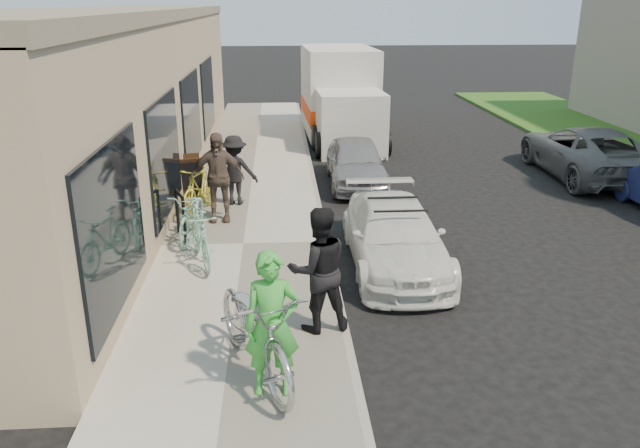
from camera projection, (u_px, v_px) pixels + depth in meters
name	position (u px, v px, depth m)	size (l,w,h in m)	color
ground	(374.00, 326.00, 8.91)	(120.00, 120.00, 0.00)	black
sidewalk	(244.00, 247.00, 11.58)	(3.00, 34.00, 0.15)	#ACA89B
curb	(327.00, 245.00, 11.68)	(0.12, 34.00, 0.13)	gray
storefront	(118.00, 98.00, 15.37)	(3.60, 20.00, 4.22)	tan
bike_rack	(180.00, 210.00, 11.68)	(0.27, 0.59, 0.89)	black
sandwich_board	(190.00, 176.00, 14.22)	(0.71, 0.71, 0.93)	black
sedan_white	(395.00, 236.00, 10.78)	(1.59, 3.87, 1.16)	white
sedan_silver	(356.00, 162.00, 15.58)	(1.39, 3.46, 1.18)	gray
moving_truck	(340.00, 99.00, 20.79)	(2.43, 6.04, 2.93)	beige
far_car_gray	(587.00, 151.00, 16.36)	(2.21, 4.79, 1.33)	#535558
tandem_bike	(255.00, 329.00, 7.33)	(0.80, 2.28, 1.20)	#A8A8AA
woman_rider	(272.00, 325.00, 6.89)	(0.63, 0.41, 1.72)	green
man_standing	(319.00, 269.00, 8.28)	(0.85, 0.66, 1.74)	black
cruiser_bike_a	(200.00, 237.00, 10.52)	(0.46, 1.62, 0.98)	#7DBBA6
cruiser_bike_b	(192.00, 214.00, 11.70)	(0.62, 1.77, 0.93)	#7DBBA6
cruiser_bike_c	(200.00, 188.00, 13.09)	(0.49, 1.74, 1.05)	gold
bystander_a	(235.00, 170.00, 13.57)	(0.99, 0.57, 1.53)	black
bystander_b	(217.00, 177.00, 12.47)	(1.07, 0.44, 1.82)	brown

